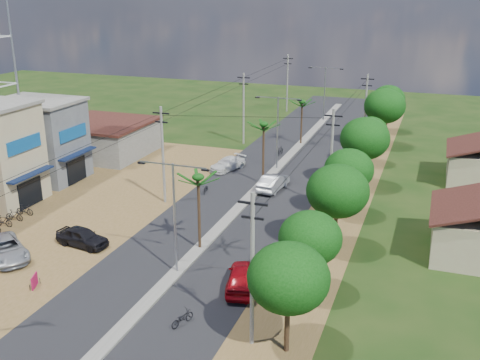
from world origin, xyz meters
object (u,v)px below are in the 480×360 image
at_px(car_white_far, 227,164).
at_px(car_parked_silver, 5,249).
at_px(car_silver_mid, 273,182).
at_px(car_red_near, 242,278).
at_px(roadside_sign, 35,281).
at_px(moto_rider_east, 182,319).
at_px(car_parked_dark, 82,237).

height_order(car_white_far, car_parked_silver, car_parked_silver).
xyz_separation_m(car_silver_mid, car_white_far, (-6.50, 4.47, -0.12)).
distance_m(car_red_near, roadside_sign, 13.75).
bearing_deg(car_red_near, car_silver_mid, -92.84).
distance_m(moto_rider_east, roadside_sign, 11.11).
xyz_separation_m(car_parked_dark, roadside_sign, (0.71, -6.46, -0.28)).
height_order(car_silver_mid, car_parked_silver, car_silver_mid).
height_order(car_red_near, car_silver_mid, car_red_near).
bearing_deg(moto_rider_east, car_white_far, -52.99).
height_order(car_silver_mid, car_parked_dark, car_silver_mid).
relative_size(car_silver_mid, car_parked_silver, 0.89).
bearing_deg(moto_rider_east, car_parked_silver, 8.91).
distance_m(car_red_near, car_parked_silver, 17.83).
bearing_deg(moto_rider_east, car_silver_mid, -64.98).
bearing_deg(car_parked_dark, car_red_near, -90.67).
relative_size(car_parked_dark, moto_rider_east, 2.52).
xyz_separation_m(car_parked_dark, moto_rider_east, (11.79, -7.17, -0.28)).
bearing_deg(car_red_near, car_parked_silver, -7.71).
relative_size(car_silver_mid, car_white_far, 1.04).
relative_size(car_red_near, car_parked_silver, 0.89).
height_order(car_silver_mid, roadside_sign, car_silver_mid).
bearing_deg(moto_rider_east, car_parked_dark, -10.04).
distance_m(car_silver_mid, car_white_far, 7.89).
distance_m(car_silver_mid, moto_rider_east, 24.28).
relative_size(car_red_near, car_white_far, 1.04).
relative_size(moto_rider_east, roadside_sign, 1.63).
relative_size(car_white_far, car_parked_silver, 0.86).
height_order(car_red_near, car_parked_dark, car_red_near).
height_order(car_red_near, car_parked_silver, car_red_near).
bearing_deg(car_parked_silver, car_silver_mid, 0.39).
bearing_deg(car_white_far, roadside_sign, -75.89).
distance_m(car_parked_silver, moto_rider_east, 16.21).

